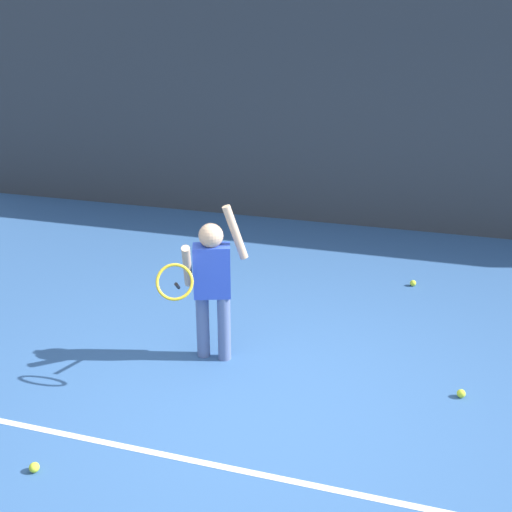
{
  "coord_description": "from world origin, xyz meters",
  "views": [
    {
      "loc": [
        1.11,
        -3.76,
        2.75
      ],
      "look_at": [
        -0.29,
        0.9,
        0.85
      ],
      "focal_mm": 43.66,
      "sensor_mm": 36.0,
      "label": 1
    }
  ],
  "objects_px": {
    "tennis_player": "(211,280)",
    "tennis_ball_4": "(413,283)",
    "tennis_ball_1": "(461,394)",
    "tennis_ball_3": "(34,467)"
  },
  "relations": [
    {
      "from": "tennis_player",
      "to": "tennis_ball_3",
      "type": "height_order",
      "value": "tennis_player"
    },
    {
      "from": "tennis_player",
      "to": "tennis_ball_1",
      "type": "xyz_separation_m",
      "value": [
        2.03,
        -0.01,
        -0.69
      ]
    },
    {
      "from": "tennis_player",
      "to": "tennis_ball_3",
      "type": "relative_size",
      "value": 20.46
    },
    {
      "from": "tennis_ball_1",
      "to": "tennis_ball_4",
      "type": "bearing_deg",
      "value": 103.29
    },
    {
      "from": "tennis_ball_3",
      "to": "tennis_ball_4",
      "type": "bearing_deg",
      "value": 59.8
    },
    {
      "from": "tennis_player",
      "to": "tennis_ball_4",
      "type": "height_order",
      "value": "tennis_player"
    },
    {
      "from": "tennis_ball_1",
      "to": "tennis_ball_4",
      "type": "relative_size",
      "value": 1.0
    },
    {
      "from": "tennis_ball_4",
      "to": "tennis_ball_3",
      "type": "bearing_deg",
      "value": -120.2
    },
    {
      "from": "tennis_ball_3",
      "to": "tennis_ball_4",
      "type": "xyz_separation_m",
      "value": [
        2.15,
        3.7,
        0.0
      ]
    },
    {
      "from": "tennis_ball_3",
      "to": "tennis_ball_1",
      "type": "bearing_deg",
      "value": 32.17
    }
  ]
}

